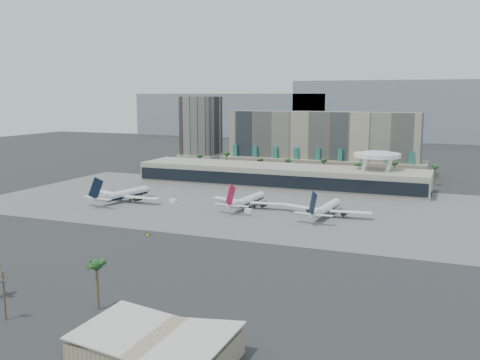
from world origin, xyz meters
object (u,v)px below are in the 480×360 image
at_px(airliner_left, 124,194).
at_px(taxiway_sign, 148,235).
at_px(service_vehicle_b, 248,211).
at_px(airliner_centre, 248,200).
at_px(utility_pole, 4,291).
at_px(service_vehicle_a, 173,201).
at_px(airliner_right, 326,208).

height_order(airliner_left, taxiway_sign, airliner_left).
distance_m(service_vehicle_b, taxiway_sign, 56.60).
relative_size(airliner_left, airliner_centre, 1.04).
xyz_separation_m(utility_pole, service_vehicle_a, (-31.76, 138.89, -6.20)).
xyz_separation_m(airliner_centre, service_vehicle_b, (4.16, -9.73, -2.68)).
xyz_separation_m(airliner_right, taxiway_sign, (-55.52, -57.95, -3.15)).
relative_size(service_vehicle_a, taxiway_sign, 1.91).
height_order(airliner_centre, service_vehicle_b, airliner_centre).
height_order(airliner_right, service_vehicle_a, airliner_right).
relative_size(airliner_centre, service_vehicle_a, 10.63).
xyz_separation_m(utility_pole, airliner_right, (45.84, 137.34, -3.54)).
relative_size(utility_pole, service_vehicle_b, 3.48).
distance_m(utility_pole, airliner_left, 143.77).
bearing_deg(taxiway_sign, service_vehicle_a, 114.84).
bearing_deg(service_vehicle_a, airliner_centre, 22.10).
height_order(airliner_right, taxiway_sign, airliner_right).
bearing_deg(airliner_right, service_vehicle_b, -165.77).
distance_m(service_vehicle_a, taxiway_sign, 63.47).
bearing_deg(airliner_right, service_vehicle_a, -175.65).
distance_m(airliner_centre, service_vehicle_b, 10.91).
xyz_separation_m(airliner_centre, airliner_right, (38.83, -4.40, 0.03)).
xyz_separation_m(utility_pole, service_vehicle_b, (11.17, 132.01, -6.26)).
distance_m(utility_pole, airliner_centre, 141.96).
relative_size(airliner_left, service_vehicle_b, 12.36).
bearing_deg(airliner_left, service_vehicle_b, 11.19).
bearing_deg(airliner_centre, taxiway_sign, -99.57).
distance_m(service_vehicle_a, service_vehicle_b, 43.48).
bearing_deg(airliner_centre, airliner_left, -166.07).
distance_m(airliner_centre, taxiway_sign, 64.62).
relative_size(airliner_centre, taxiway_sign, 20.29).
bearing_deg(utility_pole, airliner_right, 71.54).
xyz_separation_m(airliner_centre, service_vehicle_a, (-38.77, -2.85, -2.62)).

